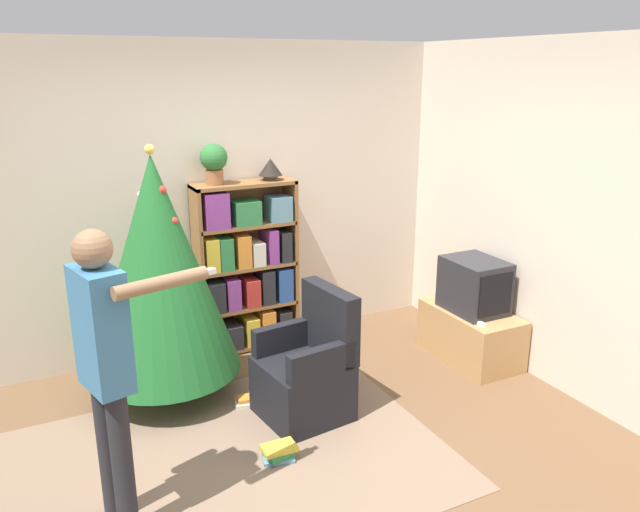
{
  "coord_description": "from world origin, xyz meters",
  "views": [
    {
      "loc": [
        -1.48,
        -3.04,
        2.38
      ],
      "look_at": [
        0.47,
        0.88,
        1.05
      ],
      "focal_mm": 35.0,
      "sensor_mm": 36.0,
      "label": 1
    }
  ],
  "objects_px": {
    "christmas_tree": "(159,267)",
    "armchair": "(308,373)",
    "television": "(474,286)",
    "table_lamp": "(270,168)",
    "standing_person": "(106,360)",
    "bookshelf": "(246,270)",
    "potted_plant": "(214,161)"
  },
  "relations": [
    {
      "from": "table_lamp",
      "to": "armchair",
      "type": "bearing_deg",
      "value": -101.75
    },
    {
      "from": "bookshelf",
      "to": "television",
      "type": "distance_m",
      "value": 1.92
    },
    {
      "from": "television",
      "to": "bookshelf",
      "type": "bearing_deg",
      "value": 146.64
    },
    {
      "from": "christmas_tree",
      "to": "standing_person",
      "type": "bearing_deg",
      "value": -113.16
    },
    {
      "from": "bookshelf",
      "to": "standing_person",
      "type": "height_order",
      "value": "standing_person"
    },
    {
      "from": "bookshelf",
      "to": "potted_plant",
      "type": "xyz_separation_m",
      "value": [
        -0.23,
        0.01,
        0.95
      ]
    },
    {
      "from": "potted_plant",
      "to": "standing_person",
      "type": "bearing_deg",
      "value": -122.4
    },
    {
      "from": "armchair",
      "to": "potted_plant",
      "type": "height_order",
      "value": "potted_plant"
    },
    {
      "from": "potted_plant",
      "to": "bookshelf",
      "type": "bearing_deg",
      "value": -1.76
    },
    {
      "from": "armchair",
      "to": "potted_plant",
      "type": "xyz_separation_m",
      "value": [
        -0.22,
        1.25,
        1.34
      ]
    },
    {
      "from": "armchair",
      "to": "television",
      "type": "bearing_deg",
      "value": 89.91
    },
    {
      "from": "bookshelf",
      "to": "standing_person",
      "type": "distance_m",
      "value": 2.3
    },
    {
      "from": "television",
      "to": "armchair",
      "type": "relative_size",
      "value": 0.56
    },
    {
      "from": "armchair",
      "to": "christmas_tree",
      "type": "bearing_deg",
      "value": -137.94
    },
    {
      "from": "armchair",
      "to": "standing_person",
      "type": "height_order",
      "value": "standing_person"
    },
    {
      "from": "television",
      "to": "table_lamp",
      "type": "xyz_separation_m",
      "value": [
        -1.35,
        1.07,
        0.92
      ]
    },
    {
      "from": "christmas_tree",
      "to": "armchair",
      "type": "xyz_separation_m",
      "value": [
        0.83,
        -0.72,
        -0.69
      ]
    },
    {
      "from": "television",
      "to": "potted_plant",
      "type": "relative_size",
      "value": 1.55
    },
    {
      "from": "television",
      "to": "potted_plant",
      "type": "xyz_separation_m",
      "value": [
        -1.84,
        1.07,
        1.01
      ]
    },
    {
      "from": "standing_person",
      "to": "potted_plant",
      "type": "height_order",
      "value": "potted_plant"
    },
    {
      "from": "potted_plant",
      "to": "christmas_tree",
      "type": "bearing_deg",
      "value": -138.69
    },
    {
      "from": "television",
      "to": "potted_plant",
      "type": "distance_m",
      "value": 2.35
    },
    {
      "from": "bookshelf",
      "to": "christmas_tree",
      "type": "xyz_separation_m",
      "value": [
        -0.84,
        -0.52,
        0.3
      ]
    },
    {
      "from": "bookshelf",
      "to": "christmas_tree",
      "type": "distance_m",
      "value": 1.03
    },
    {
      "from": "christmas_tree",
      "to": "table_lamp",
      "type": "distance_m",
      "value": 1.33
    },
    {
      "from": "christmas_tree",
      "to": "standing_person",
      "type": "xyz_separation_m",
      "value": [
        -0.55,
        -1.29,
        -0.03
      ]
    },
    {
      "from": "armchair",
      "to": "table_lamp",
      "type": "distance_m",
      "value": 1.79
    },
    {
      "from": "armchair",
      "to": "standing_person",
      "type": "xyz_separation_m",
      "value": [
        -1.38,
        -0.57,
        0.66
      ]
    },
    {
      "from": "standing_person",
      "to": "bookshelf",
      "type": "bearing_deg",
      "value": 128.35
    },
    {
      "from": "christmas_tree",
      "to": "armchair",
      "type": "distance_m",
      "value": 1.3
    },
    {
      "from": "potted_plant",
      "to": "table_lamp",
      "type": "relative_size",
      "value": 1.64
    },
    {
      "from": "table_lamp",
      "to": "television",
      "type": "bearing_deg",
      "value": -38.18
    }
  ]
}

